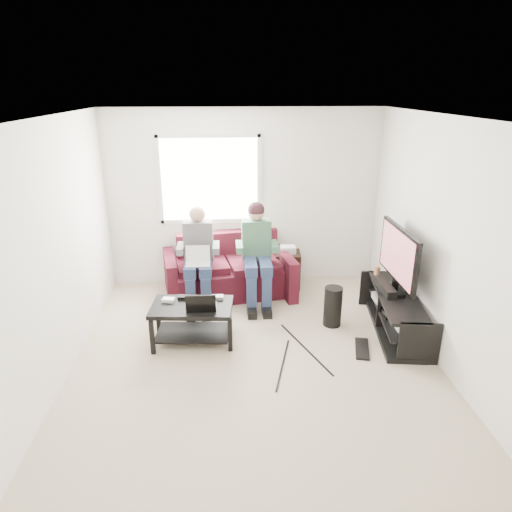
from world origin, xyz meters
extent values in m
plane|color=#C4B398|center=(0.00, 0.00, 0.00)|extent=(4.50, 4.50, 0.00)
plane|color=white|center=(0.00, 0.00, 2.60)|extent=(4.50, 4.50, 0.00)
plane|color=silver|center=(0.00, 2.25, 1.30)|extent=(4.50, 0.00, 4.50)
plane|color=silver|center=(0.00, -2.25, 1.30)|extent=(4.50, 0.00, 4.50)
plane|color=silver|center=(-2.00, 0.00, 1.30)|extent=(0.00, 4.50, 4.50)
plane|color=silver|center=(2.00, 0.00, 1.30)|extent=(0.00, 4.50, 4.50)
cube|color=white|center=(-0.50, 2.24, 1.60)|extent=(1.40, 0.01, 1.20)
cube|color=silver|center=(-0.50, 2.23, 1.60)|extent=(1.48, 0.04, 1.28)
cube|color=#4E131E|center=(-0.27, 1.77, 0.21)|extent=(1.61, 1.05, 0.42)
cube|color=#4E131E|center=(-0.27, 2.12, 0.63)|extent=(1.51, 0.45, 0.43)
cube|color=#4E131E|center=(-1.09, 1.77, 0.30)|extent=(0.30, 0.91, 0.60)
cube|color=#4E131E|center=(0.56, 1.77, 0.30)|extent=(0.30, 0.91, 0.60)
cube|color=#4E131E|center=(-0.64, 1.75, 0.47)|extent=(0.81, 0.79, 0.10)
cube|color=#4E131E|center=(0.10, 1.75, 0.47)|extent=(0.81, 0.79, 0.10)
cube|color=navy|center=(-0.77, 1.34, 0.59)|extent=(0.16, 0.45, 0.14)
cube|color=navy|center=(-0.57, 1.34, 0.59)|extent=(0.16, 0.45, 0.14)
cube|color=navy|center=(-0.77, 1.15, 0.26)|extent=(0.13, 0.13, 0.52)
cube|color=navy|center=(-0.57, 1.15, 0.26)|extent=(0.13, 0.13, 0.52)
cube|color=slate|center=(-0.67, 1.66, 0.87)|extent=(0.40, 0.22, 0.55)
sphere|color=tan|center=(-0.67, 1.68, 1.24)|extent=(0.22, 0.22, 0.22)
cube|color=navy|center=(0.03, 1.34, 0.59)|extent=(0.16, 0.45, 0.14)
cube|color=navy|center=(0.23, 1.34, 0.59)|extent=(0.16, 0.45, 0.14)
cube|color=navy|center=(0.03, 1.15, 0.26)|extent=(0.13, 0.13, 0.52)
cube|color=navy|center=(0.23, 1.15, 0.26)|extent=(0.13, 0.13, 0.52)
cube|color=#505252|center=(0.13, 1.66, 0.87)|extent=(0.40, 0.22, 0.55)
sphere|color=tan|center=(0.13, 1.68, 1.24)|extent=(0.22, 0.22, 0.22)
sphere|color=#31181E|center=(0.13, 1.68, 1.28)|extent=(0.23, 0.23, 0.23)
cube|color=black|center=(-0.71, 0.48, 0.44)|extent=(0.98, 0.65, 0.05)
cube|color=black|center=(-0.71, 0.48, 0.10)|extent=(0.90, 0.57, 0.02)
cube|color=black|center=(-1.15, 0.22, 0.21)|extent=(0.05, 0.05, 0.42)
cube|color=black|center=(-0.27, 0.22, 0.21)|extent=(0.05, 0.05, 0.42)
cube|color=black|center=(-1.15, 0.73, 0.21)|extent=(0.05, 0.05, 0.42)
cube|color=black|center=(-0.27, 0.73, 0.21)|extent=(0.05, 0.05, 0.42)
cube|color=silver|center=(-0.99, 0.60, 0.49)|extent=(0.16, 0.12, 0.04)
cube|color=black|center=(-0.81, 0.66, 0.49)|extent=(0.15, 0.11, 0.04)
cube|color=gray|center=(-0.41, 0.63, 0.49)|extent=(0.14, 0.09, 0.04)
cube|color=black|center=(1.77, 0.53, 0.48)|extent=(0.65, 1.54, 0.04)
cube|color=black|center=(1.77, 0.53, 0.25)|extent=(0.60, 1.47, 0.03)
cube|color=black|center=(1.77, 0.53, 0.03)|extent=(0.65, 1.54, 0.06)
cube|color=black|center=(1.77, -0.19, 0.25)|extent=(0.45, 0.10, 0.50)
cube|color=black|center=(1.77, 1.26, 0.25)|extent=(0.45, 0.10, 0.50)
cube|color=black|center=(1.77, 0.63, 0.52)|extent=(0.12, 0.40, 0.04)
cube|color=black|center=(1.77, 0.63, 0.60)|extent=(0.06, 0.06, 0.12)
cube|color=black|center=(1.77, 0.63, 0.98)|extent=(0.05, 1.10, 0.65)
cube|color=#DF346B|center=(1.74, 0.63, 0.98)|extent=(0.01, 1.01, 0.58)
cube|color=black|center=(1.65, 0.63, 0.55)|extent=(0.12, 0.50, 0.10)
cylinder|color=#B2724C|center=(1.72, 1.16, 0.56)|extent=(0.08, 0.08, 0.12)
cube|color=silver|center=(1.77, 0.13, 0.29)|extent=(0.30, 0.22, 0.06)
cube|color=gray|center=(1.77, 0.83, 0.30)|extent=(0.34, 0.26, 0.08)
cube|color=black|center=(1.77, 0.48, 0.30)|extent=(0.38, 0.30, 0.07)
cylinder|color=black|center=(1.04, 0.74, 0.26)|extent=(0.23, 0.23, 0.52)
cube|color=black|center=(1.26, 0.13, 0.01)|extent=(0.26, 0.48, 0.03)
cube|color=black|center=(0.63, 1.96, 0.27)|extent=(0.37, 0.37, 0.55)
cube|color=silver|center=(0.63, 1.96, 0.60)|extent=(0.22, 0.18, 0.10)
camera|label=1|loc=(-0.30, -4.34, 2.87)|focal=32.00mm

